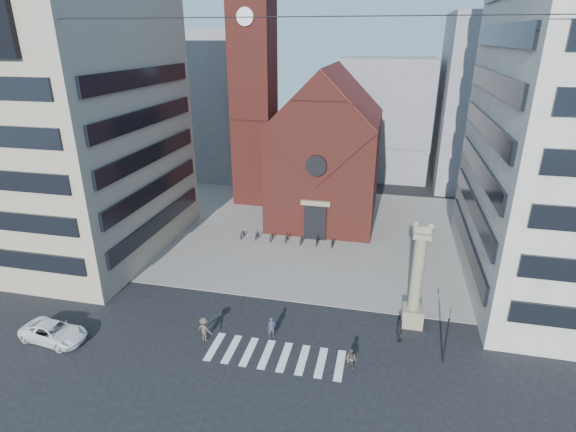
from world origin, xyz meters
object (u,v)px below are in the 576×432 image
at_px(lion_column, 416,286).
at_px(pedestrian_1, 351,359).
at_px(pedestrian_0, 272,327).
at_px(pedestrian_2, 399,331).
at_px(traffic_light, 447,334).
at_px(white_car, 54,332).
at_px(scooter_0, 242,234).

bearing_deg(lion_column, pedestrian_1, -123.95).
relative_size(pedestrian_0, pedestrian_2, 0.92).
distance_m(lion_column, pedestrian_0, 11.30).
xyz_separation_m(traffic_light, white_car, (-27.81, -3.90, -1.60)).
bearing_deg(white_car, scooter_0, -14.60).
bearing_deg(lion_column, white_car, -162.99).
height_order(white_car, pedestrian_1, pedestrian_1).
xyz_separation_m(lion_column, white_car, (-25.82, -7.90, -2.77)).
bearing_deg(traffic_light, white_car, -172.02).
xyz_separation_m(pedestrian_1, pedestrian_2, (3.15, 3.77, 0.12)).
bearing_deg(white_car, traffic_light, -75.56).
bearing_deg(white_car, pedestrian_0, -69.42).
xyz_separation_m(pedestrian_0, scooter_0, (-7.71, 16.49, -0.35)).
xyz_separation_m(pedestrian_0, pedestrian_2, (9.24, 1.57, 0.07)).
height_order(pedestrian_0, pedestrian_1, pedestrian_0).
relative_size(traffic_light, white_car, 0.86).
distance_m(traffic_light, white_car, 28.13).
relative_size(traffic_light, pedestrian_0, 2.58).
xyz_separation_m(pedestrian_0, pedestrian_1, (6.09, -2.19, -0.05)).
distance_m(white_car, pedestrian_2, 25.41).
relative_size(pedestrian_0, pedestrian_1, 1.07).
height_order(lion_column, white_car, lion_column).
xyz_separation_m(traffic_light, pedestrian_1, (-6.15, -2.18, -1.51)).
bearing_deg(white_car, pedestrian_2, -71.07).
height_order(pedestrian_0, pedestrian_2, pedestrian_2).
height_order(pedestrian_1, scooter_0, pedestrian_1).
relative_size(traffic_light, scooter_0, 2.60).
relative_size(white_car, scooter_0, 3.01).
bearing_deg(pedestrian_2, pedestrian_0, 117.72).
bearing_deg(traffic_light, pedestrian_1, -160.50).
xyz_separation_m(lion_column, pedestrian_0, (-10.25, -3.98, -2.62)).
distance_m(lion_column, pedestrian_1, 7.91).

